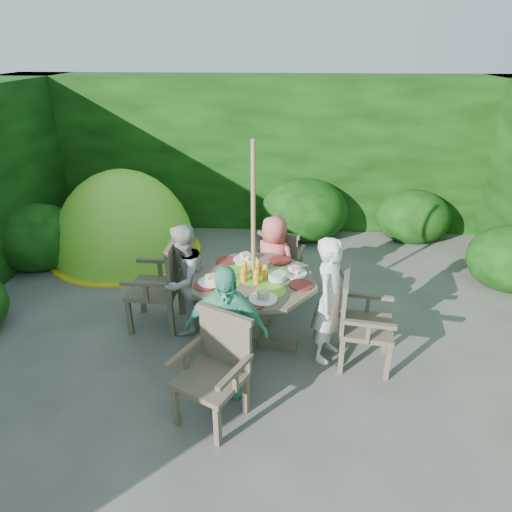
# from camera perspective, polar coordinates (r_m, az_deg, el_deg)

# --- Properties ---
(ground) EXTENTS (60.00, 60.00, 0.00)m
(ground) POSITION_cam_1_polar(r_m,az_deg,el_deg) (4.94, -0.12, -12.04)
(ground) COLOR #4C4943
(ground) RESTS_ON ground
(hedge_enclosure) EXTENTS (9.00, 9.00, 2.50)m
(hedge_enclosure) POSITION_cam_1_polar(r_m,az_deg,el_deg) (5.54, 0.82, 6.93)
(hedge_enclosure) COLOR black
(hedge_enclosure) RESTS_ON ground
(patio_table) EXTENTS (1.63, 1.63, 0.94)m
(patio_table) POSITION_cam_1_polar(r_m,az_deg,el_deg) (4.75, -0.26, -4.14)
(patio_table) COLOR #443A2D
(patio_table) RESTS_ON ground
(parasol_pole) EXTENTS (0.05, 0.05, 2.20)m
(parasol_pole) POSITION_cam_1_polar(r_m,az_deg,el_deg) (4.55, -0.33, 0.70)
(parasol_pole) COLOR olive
(parasol_pole) RESTS_ON ground
(garden_chair_right) EXTENTS (0.59, 0.64, 0.95)m
(garden_chair_right) POSITION_cam_1_polar(r_m,az_deg,el_deg) (4.66, 12.72, -7.72)
(garden_chair_right) COLOR #443A2D
(garden_chair_right) RESTS_ON ground
(garden_chair_left) EXTENTS (0.55, 0.62, 1.02)m
(garden_chair_left) POSITION_cam_1_polar(r_m,az_deg,el_deg) (5.22, -11.74, -3.28)
(garden_chair_left) COLOR #443A2D
(garden_chair_left) RESTS_ON ground
(garden_chair_back) EXTENTS (0.61, 0.56, 0.88)m
(garden_chair_back) POSITION_cam_1_polar(r_m,az_deg,el_deg) (5.78, 3.07, -0.67)
(garden_chair_back) COLOR #443A2D
(garden_chair_back) RESTS_ON ground
(garden_chair_front) EXTENTS (0.72, 0.69, 0.93)m
(garden_chair_front) POSITION_cam_1_polar(r_m,az_deg,el_deg) (3.98, -5.04, -13.66)
(garden_chair_front) COLOR #443A2D
(garden_chair_front) RESTS_ON ground
(child_right) EXTENTS (0.50, 0.58, 1.34)m
(child_right) POSITION_cam_1_polar(r_m,az_deg,el_deg) (4.60, 9.25, -5.47)
(child_right) COLOR silver
(child_right) RESTS_ON ground
(child_left) EXTENTS (0.66, 0.74, 1.27)m
(child_left) POSITION_cam_1_polar(r_m,az_deg,el_deg) (5.04, -9.02, -2.98)
(child_left) COLOR #A6A5A0
(child_left) RESTS_ON ground
(child_back) EXTENTS (0.68, 0.60, 1.18)m
(child_back) POSITION_cam_1_polar(r_m,az_deg,el_deg) (5.47, 2.26, -0.85)
(child_back) COLOR #D05755
(child_back) RESTS_ON ground
(child_front) EXTENTS (0.79, 0.38, 1.31)m
(child_front) POSITION_cam_1_polar(r_m,az_deg,el_deg) (4.12, -3.78, -9.43)
(child_front) COLOR #4AAC87
(child_front) RESTS_ON ground
(dome_tent) EXTENTS (2.39, 2.39, 2.60)m
(dome_tent) POSITION_cam_1_polar(r_m,az_deg,el_deg) (7.39, -15.79, 0.38)
(dome_tent) COLOR #79D829
(dome_tent) RESTS_ON ground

